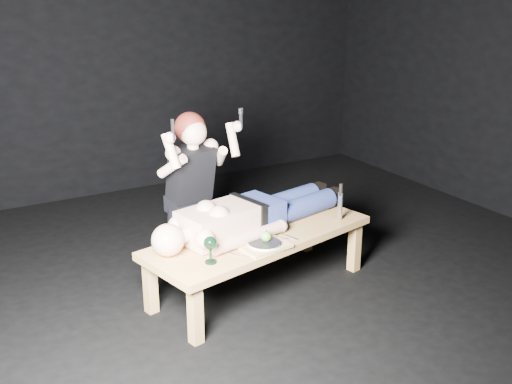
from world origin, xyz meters
TOP-DOWN VIEW (x-y plane):
  - ground at (0.00, 0.00)m, footprint 5.00×5.00m
  - back_wall at (0.00, 2.50)m, footprint 5.00×0.00m
  - table at (-0.35, -0.23)m, footprint 1.81×0.99m
  - lying_man at (-0.32, -0.10)m, footprint 1.90×0.92m
  - kneeling_woman at (-0.64, 0.40)m, footprint 0.79×0.87m
  - serving_tray at (-0.44, -0.45)m, footprint 0.36×0.28m
  - plate at (-0.44, -0.45)m, footprint 0.25×0.25m
  - apple at (-0.42, -0.44)m, footprint 0.07×0.07m
  - goblet at (-0.86, -0.49)m, footprint 0.11×0.11m
  - fork_flat at (-0.67, -0.47)m, footprint 0.12×0.16m
  - knife_flat at (-0.20, -0.38)m, footprint 0.07×0.18m
  - spoon_flat at (-0.28, -0.35)m, footprint 0.12×0.15m
  - carving_knife at (0.31, -0.30)m, footprint 0.04×0.05m

SIDE VIEW (x-z plane):
  - ground at x=0.00m, z-range 0.00..0.00m
  - table at x=-0.35m, z-range 0.00..0.45m
  - fork_flat at x=-0.67m, z-range 0.45..0.46m
  - knife_flat at x=-0.20m, z-range 0.45..0.46m
  - spoon_flat at x=-0.28m, z-range 0.45..0.46m
  - serving_tray at x=-0.44m, z-range 0.45..0.47m
  - plate at x=-0.44m, z-range 0.47..0.49m
  - apple at x=-0.42m, z-range 0.49..0.56m
  - goblet at x=-0.86m, z-range 0.45..0.63m
  - lying_man at x=-0.32m, z-range 0.45..0.73m
  - carving_knife at x=0.31m, z-range 0.45..0.74m
  - kneeling_woman at x=-0.64m, z-range 0.00..1.31m
  - back_wall at x=0.00m, z-range -1.00..4.00m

